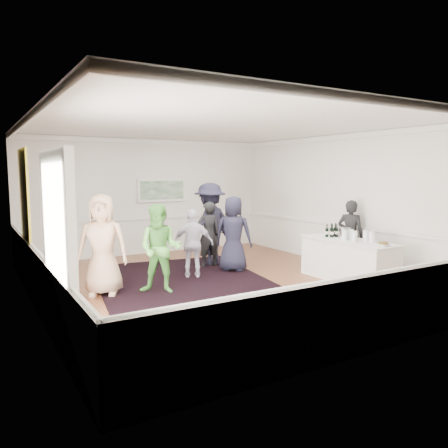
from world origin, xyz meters
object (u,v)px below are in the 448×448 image
guest_green (160,249)px  guest_navy (233,234)px  bartender (350,236)px  guest_lilac (193,244)px  guest_tan (102,245)px  serving_table (348,260)px  guest_dark_b (208,234)px  ice_bucket (345,233)px  nut_bowl (383,244)px  guest_dark_a (210,224)px

guest_green → guest_navy: bearing=58.8°
bartender → guest_lilac: 3.65m
guest_tan → guest_navy: guest_tan is taller
serving_table → guest_lilac: bearing=144.6°
serving_table → bartender: bearing=41.6°
guest_tan → guest_lilac: bearing=35.3°
guest_lilac → guest_dark_b: (0.80, 0.78, 0.05)m
bartender → guest_green: size_ratio=0.98×
ice_bucket → nut_bowl: ice_bucket is taller
guest_lilac → ice_bucket: size_ratio=5.75×
guest_dark_a → nut_bowl: (1.69, -3.82, -0.10)m
ice_bucket → guest_dark_b: bearing=127.5°
guest_navy → bartender: bearing=-166.6°
nut_bowl → guest_dark_a: bearing=113.9°
guest_dark_b → ice_bucket: guest_dark_b is taller
ice_bucket → guest_lilac: bearing=147.6°
guest_green → guest_lilac: guest_green is taller
ice_bucket → serving_table: bearing=-104.8°
guest_tan → guest_dark_a: bearing=49.7°
bartender → guest_dark_b: 3.33m
guest_tan → nut_bowl: bearing=-2.1°
guest_green → guest_lilac: (1.07, 0.76, -0.10)m
serving_table → guest_lilac: guest_lilac is taller
guest_tan → guest_dark_b: guest_tan is taller
bartender → serving_table: bearing=104.6°
bartender → ice_bucket: 0.85m
guest_lilac → nut_bowl: bearing=159.7°
serving_table → guest_tan: size_ratio=1.14×
guest_tan → guest_navy: bearing=33.7°
guest_tan → guest_lilac: guest_tan is taller
bartender → guest_dark_a: bearing=20.2°
guest_navy → nut_bowl: 3.31m
serving_table → guest_dark_b: size_ratio=1.36×
guest_dark_a → guest_dark_b: size_ratio=1.28×
guest_green → guest_lilac: size_ratio=1.13×
ice_bucket → guest_tan: bearing=163.9°
guest_dark_b → ice_bucket: bearing=137.4°
bartender → guest_dark_a: guest_dark_a is taller
guest_lilac → bartender: bearing=-174.1°
serving_table → guest_lilac: 3.32m
guest_green → ice_bucket: 3.94m
guest_dark_a → nut_bowl: size_ratio=8.17×
guest_dark_a → guest_tan: bearing=5.6°
serving_table → guest_dark_b: guest_dark_b is taller
guest_green → serving_table: bearing=20.0°
guest_tan → serving_table: bearing=7.2°
guest_dark_b → ice_bucket: 3.19m
bartender → guest_navy: size_ratio=0.95×
guest_lilac → ice_bucket: (2.74, -1.74, 0.24)m
guest_green → nut_bowl: size_ratio=6.84×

